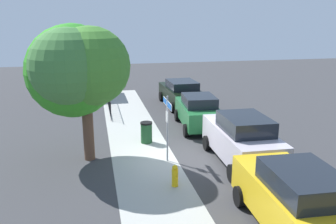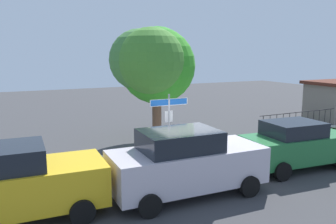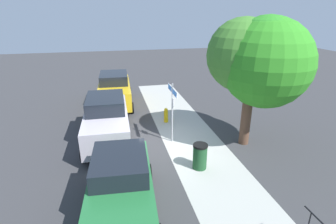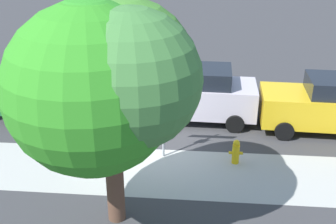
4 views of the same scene
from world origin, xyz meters
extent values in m
plane|color=#38383A|center=(0.00, 0.00, 0.00)|extent=(60.00, 60.00, 0.00)
cube|color=#A8A9A2|center=(2.00, 1.30, 0.00)|extent=(24.00, 2.60, 0.00)
cylinder|color=#9EA0A5|center=(-0.45, 0.40, 1.35)|extent=(0.07, 0.07, 2.69)
cube|color=#144799|center=(-0.45, 0.40, 2.39)|extent=(1.51, 0.02, 0.22)
cube|color=white|center=(-0.45, 0.40, 2.39)|extent=(1.54, 0.02, 0.25)
cube|color=silver|center=(-0.45, 0.42, 1.84)|extent=(0.32, 0.02, 0.42)
cylinder|color=brown|center=(0.41, 3.46, 1.26)|extent=(0.43, 0.43, 2.52)
sphere|color=#3F7838|center=(-0.17, 4.03, 3.88)|extent=(2.86, 2.86, 2.86)
sphere|color=#308E21|center=(0.65, 3.93, 3.60)|extent=(3.59, 3.59, 3.59)
sphere|color=#2E8B24|center=(0.64, 3.87, 3.95)|extent=(2.95, 2.95, 2.95)
sphere|color=#407F2C|center=(0.06, 3.23, 3.84)|extent=(3.00, 3.00, 3.00)
cube|color=gold|center=(-6.00, -1.91, 0.84)|extent=(4.77, 2.04, 1.05)
cylinder|color=black|center=(-4.37, -1.04, 0.32)|extent=(0.65, 0.25, 0.64)
cylinder|color=black|center=(-4.44, -2.90, 0.32)|extent=(0.65, 0.25, 0.64)
cube|color=silver|center=(-1.20, -2.42, 0.86)|extent=(4.68, 1.95, 1.08)
cube|color=black|center=(-1.48, -2.41, 1.70)|extent=(2.27, 1.67, 0.59)
cylinder|color=black|center=(0.40, -1.54, 0.32)|extent=(0.65, 0.24, 0.64)
cylinder|color=black|center=(0.35, -3.37, 0.32)|extent=(0.65, 0.24, 0.64)
cylinder|color=black|center=(-2.75, -1.46, 0.32)|extent=(0.65, 0.24, 0.64)
cylinder|color=black|center=(-2.80, -3.29, 0.32)|extent=(0.65, 0.24, 0.64)
cube|color=#226A35|center=(3.60, -2.06, 0.78)|extent=(4.16, 2.01, 0.92)
cube|color=black|center=(3.36, -2.05, 1.50)|extent=(2.05, 1.66, 0.52)
cylinder|color=black|center=(5.03, -1.30, 0.32)|extent=(0.65, 0.26, 0.64)
cylinder|color=black|center=(4.91, -3.02, 0.32)|extent=(0.65, 0.26, 0.64)
cylinder|color=black|center=(2.29, -1.10, 0.32)|extent=(0.65, 0.26, 0.64)
cylinder|color=black|center=(2.17, -2.83, 0.32)|extent=(0.65, 0.26, 0.64)
cylinder|color=yellow|center=(-2.66, 0.60, 0.31)|extent=(0.22, 0.22, 0.62)
sphere|color=yellow|center=(-2.66, 0.60, 0.68)|extent=(0.20, 0.20, 0.20)
cylinder|color=yellow|center=(-2.82, 0.60, 0.34)|extent=(0.10, 0.09, 0.09)
cylinder|color=yellow|center=(-2.50, 0.60, 0.34)|extent=(0.10, 0.09, 0.09)
cylinder|color=#1E4C28|center=(1.87, 0.90, 0.45)|extent=(0.52, 0.52, 0.90)
cylinder|color=black|center=(1.87, 0.90, 0.94)|extent=(0.55, 0.55, 0.08)
camera|label=1|loc=(-13.58, 3.15, 5.68)|focal=38.19mm
camera|label=2|loc=(-5.98, -10.97, 4.21)|focal=36.68mm
camera|label=3|loc=(9.91, -2.12, 5.54)|focal=28.20mm
camera|label=4|loc=(-1.57, 11.64, 6.70)|focal=44.55mm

